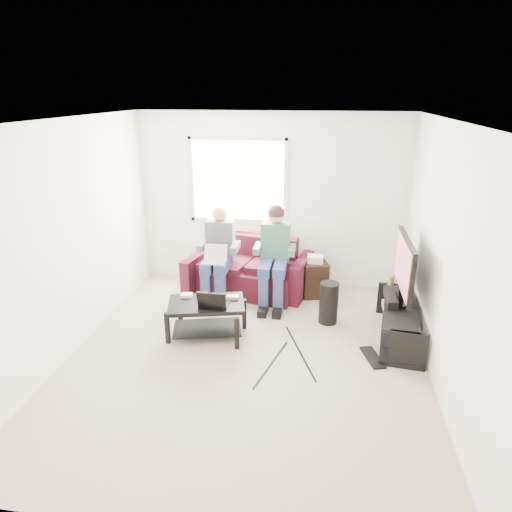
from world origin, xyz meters
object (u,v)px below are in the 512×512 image
Objects in this scene: coffee_table at (207,311)px; tv_stand at (399,324)px; subwoofer at (329,303)px; tv at (404,267)px; end_table at (314,278)px; sofa at (250,272)px.

tv_stand is at bearing 6.89° from coffee_table.
coffee_table is at bearing -158.68° from subwoofer.
end_table is at bearing 136.57° from tv.
coffee_table is 2.43m from tv.
subwoofer reaches higher than coffee_table.
end_table is (-1.06, 1.10, 0.08)m from tv_stand.
coffee_table is at bearing -102.06° from sofa.
coffee_table reaches higher than tv_stand.
coffee_table is 1.62× the size of end_table.
end_table reaches higher than tv_stand.
tv is at bearing -12.85° from subwoofer.
tv_stand is 1.27× the size of tv.
tv_stand is 2.51× the size of subwoofer.
tv is 1.08m from subwoofer.
tv reaches higher than subwoofer.
coffee_table is at bearing -173.11° from tv_stand.
sofa is at bearing 179.09° from end_table.
subwoofer is (-0.85, 0.29, 0.08)m from tv_stand.
tv reaches higher than sofa.
coffee_table is 0.92× the size of tv.
tv_stand is at bearing -46.08° from end_table.
coffee_table is 1.58m from subwoofer.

